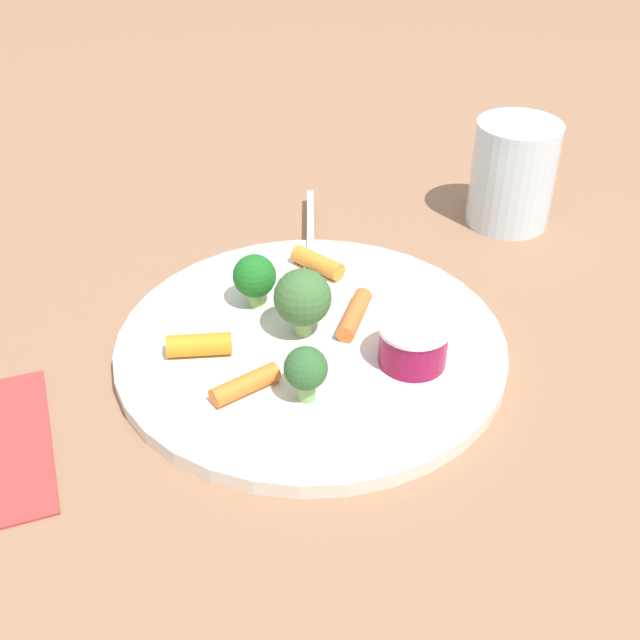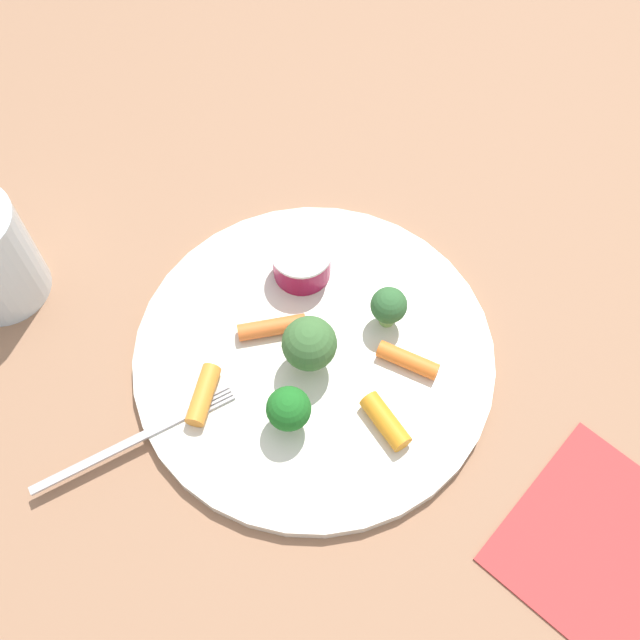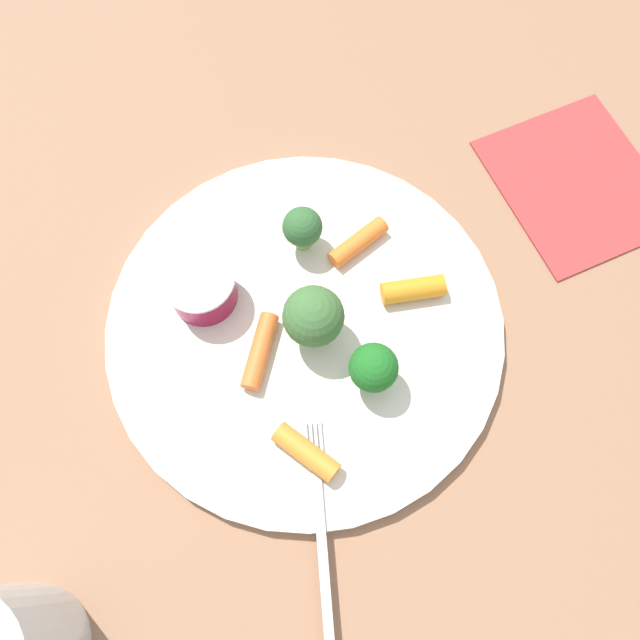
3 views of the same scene
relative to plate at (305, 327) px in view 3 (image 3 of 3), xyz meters
The scene contains 12 objects.
ground_plane 0.01m from the plate, ahead, with size 2.40×2.40×0.00m, color #92684B.
plate is the anchor object (origin of this frame).
sauce_cup 0.08m from the plate, 60.44° to the left, with size 0.05×0.05×0.03m.
broccoli_floret_0 0.07m from the plate, 11.30° to the right, with size 0.03×0.03×0.04m.
broccoli_floret_1 0.04m from the plate, 147.27° to the right, with size 0.04×0.04×0.06m.
broccoli_floret_2 0.07m from the plate, 144.11° to the right, with size 0.03×0.03×0.04m.
carrot_stick_0 0.08m from the plate, 44.94° to the right, with size 0.01×0.01×0.05m, color orange.
carrot_stick_1 0.04m from the plate, 113.20° to the left, with size 0.01×0.01×0.06m, color orange.
carrot_stick_2 0.10m from the plate, 168.15° to the left, with size 0.02×0.02×0.05m, color orange.
carrot_stick_3 0.09m from the plate, 85.92° to the right, with size 0.02×0.02×0.05m, color orange.
fork 0.16m from the plate, behind, with size 0.17×0.03×0.00m.
napkin 0.26m from the plate, 72.89° to the right, with size 0.14×0.13×0.00m, color #A93635.
Camera 3 is at (-0.17, 0.03, 0.46)m, focal length 36.33 mm.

